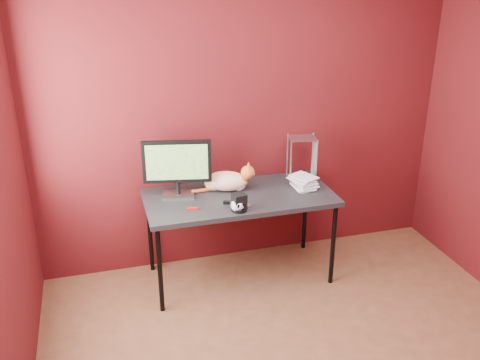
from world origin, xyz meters
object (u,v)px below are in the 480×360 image
object	(u,v)px
desk	(240,201)
speaker	(239,203)
monitor	(177,166)
skull_mug	(238,205)
book_stack	(298,127)
cat	(227,181)

from	to	relation	value
desk	speaker	size ratio (longest dim) A/B	11.11
monitor	skull_mug	bearing A→B (deg)	-35.20
monitor	book_stack	world-z (taller)	book_stack
desk	skull_mug	distance (m)	0.31
monitor	skull_mug	distance (m)	0.59
speaker	book_stack	xyz separation A→B (m)	(0.55, 0.27, 0.46)
skull_mug	book_stack	distance (m)	0.79
skull_mug	speaker	size ratio (longest dim) A/B	0.79
desk	speaker	bearing A→B (deg)	-106.47
desk	skull_mug	world-z (taller)	skull_mug
book_stack	monitor	bearing A→B (deg)	172.91
book_stack	desk	bearing A→B (deg)	-179.37
cat	book_stack	bearing A→B (deg)	6.92
book_stack	cat	bearing A→B (deg)	167.40
desk	monitor	size ratio (longest dim) A/B	2.83
cat	speaker	size ratio (longest dim) A/B	3.73
monitor	book_stack	size ratio (longest dim) A/B	0.50
skull_mug	monitor	bearing A→B (deg)	114.39
cat	book_stack	world-z (taller)	book_stack
monitor	speaker	bearing A→B (deg)	-33.36
monitor	cat	world-z (taller)	monitor
desk	speaker	distance (m)	0.30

